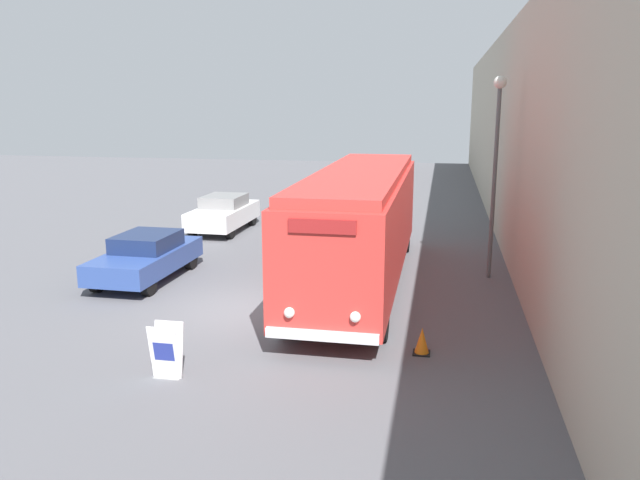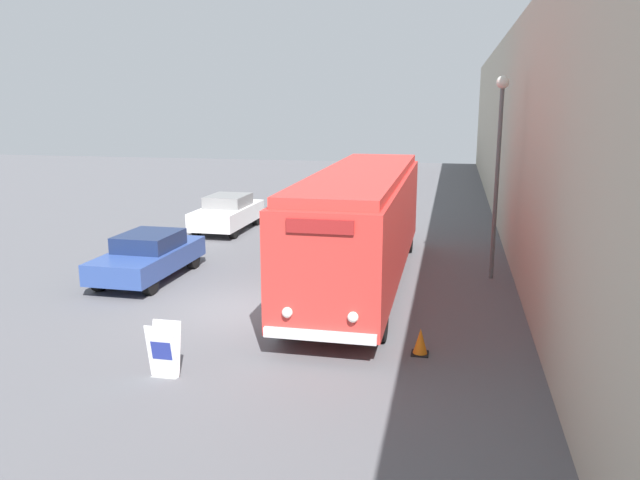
# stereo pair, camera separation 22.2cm
# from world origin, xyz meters

# --- Properties ---
(ground_plane) EXTENTS (80.00, 80.00, 0.00)m
(ground_plane) POSITION_xyz_m (0.00, 0.00, 0.00)
(ground_plane) COLOR #56565B
(building_wall_right) EXTENTS (0.30, 60.00, 7.85)m
(building_wall_right) POSITION_xyz_m (7.05, 10.00, 3.93)
(building_wall_right) COLOR #B2A893
(building_wall_right) RESTS_ON ground_plane
(vintage_bus) EXTENTS (2.42, 11.42, 3.29)m
(vintage_bus) POSITION_xyz_m (2.53, 2.87, 1.84)
(vintage_bus) COLOR black
(vintage_bus) RESTS_ON ground_plane
(sign_board) EXTENTS (0.58, 0.40, 1.07)m
(sign_board) POSITION_xyz_m (-0.23, -4.03, 0.52)
(sign_board) COLOR gray
(sign_board) RESTS_ON ground_plane
(streetlamp) EXTENTS (0.36, 0.36, 5.85)m
(streetlamp) POSITION_xyz_m (6.24, 4.28, 3.84)
(streetlamp) COLOR #595E60
(streetlamp) RESTS_ON ground_plane
(parked_car_near) EXTENTS (1.85, 4.24, 1.37)m
(parked_car_near) POSITION_xyz_m (-3.67, 2.11, 0.71)
(parked_car_near) COLOR black
(parked_car_near) RESTS_ON ground_plane
(parked_car_mid) EXTENTS (1.83, 4.17, 1.44)m
(parked_car_mid) POSITION_xyz_m (-3.86, 9.30, 0.74)
(parked_car_mid) COLOR black
(parked_car_mid) RESTS_ON ground_plane
(traffic_cone) EXTENTS (0.36, 0.36, 0.57)m
(traffic_cone) POSITION_xyz_m (4.49, -1.95, 0.28)
(traffic_cone) COLOR black
(traffic_cone) RESTS_ON ground_plane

